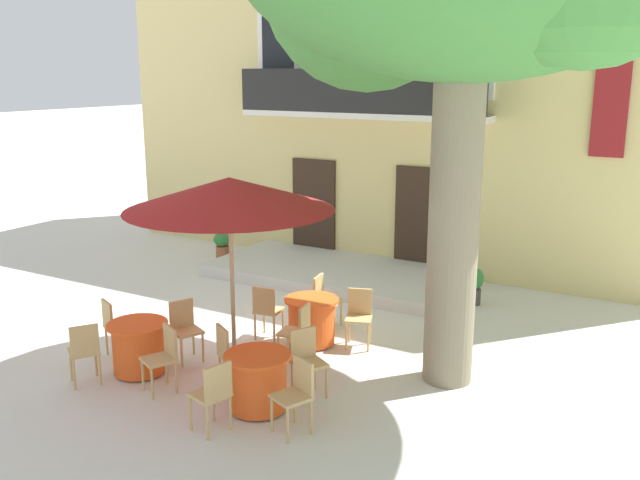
# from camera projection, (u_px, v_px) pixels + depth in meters

# --- Properties ---
(ground_plane) EXTENTS (120.00, 120.00, 0.00)m
(ground_plane) POSITION_uv_depth(u_px,v_px,m) (256.00, 341.00, 11.18)
(ground_plane) COLOR silver
(building_facade) EXTENTS (13.00, 5.09, 7.50)m
(building_facade) POSITION_uv_depth(u_px,v_px,m) (404.00, 93.00, 16.43)
(building_facade) COLOR #DBC67F
(building_facade) RESTS_ON ground
(entrance_step_platform) EXTENTS (5.30, 2.59, 0.25)m
(entrance_step_platform) POSITION_uv_depth(u_px,v_px,m) (337.00, 273.00, 14.53)
(entrance_step_platform) COLOR silver
(entrance_step_platform) RESTS_ON ground
(cafe_table_near_tree) EXTENTS (0.86, 0.86, 0.76)m
(cafe_table_near_tree) POSITION_uv_depth(u_px,v_px,m) (258.00, 381.00, 8.84)
(cafe_table_near_tree) COLOR #EA561E
(cafe_table_near_tree) RESTS_ON ground
(cafe_chair_near_tree_0) EXTENTS (0.55, 0.55, 0.91)m
(cafe_chair_near_tree_0) POSITION_uv_depth(u_px,v_px,m) (230.00, 352.00, 9.41)
(cafe_chair_near_tree_0) COLOR tan
(cafe_chair_near_tree_0) RESTS_ON ground
(cafe_chair_near_tree_1) EXTENTS (0.49, 0.49, 0.91)m
(cafe_chair_near_tree_1) POSITION_uv_depth(u_px,v_px,m) (213.00, 392.00, 8.24)
(cafe_chair_near_tree_1) COLOR tan
(cafe_chair_near_tree_1) RESTS_ON ground
(cafe_chair_near_tree_2) EXTENTS (0.53, 0.53, 0.91)m
(cafe_chair_near_tree_2) POSITION_uv_depth(u_px,v_px,m) (296.00, 391.00, 8.27)
(cafe_chair_near_tree_2) COLOR tan
(cafe_chair_near_tree_2) RESTS_ON ground
(cafe_chair_near_tree_3) EXTENTS (0.55, 0.55, 0.91)m
(cafe_chair_near_tree_3) POSITION_uv_depth(u_px,v_px,m) (307.00, 358.00, 9.23)
(cafe_chair_near_tree_3) COLOR tan
(cafe_chair_near_tree_3) RESTS_ON ground
(cafe_table_middle) EXTENTS (0.86, 0.86, 0.76)m
(cafe_table_middle) POSITION_uv_depth(u_px,v_px,m) (139.00, 347.00, 9.93)
(cafe_table_middle) COLOR #EA561E
(cafe_table_middle) RESTS_ON ground
(cafe_chair_middle_0) EXTENTS (0.55, 0.55, 0.91)m
(cafe_chair_middle_0) POSITION_uv_depth(u_px,v_px,m) (84.00, 349.00, 9.51)
(cafe_chair_middle_0) COLOR tan
(cafe_chair_middle_0) RESTS_ON ground
(cafe_chair_middle_1) EXTENTS (0.53, 0.53, 0.91)m
(cafe_chair_middle_1) POSITION_uv_depth(u_px,v_px,m) (164.00, 354.00, 9.34)
(cafe_chair_middle_1) COLOR tan
(cafe_chair_middle_1) RESTS_ON ground
(cafe_chair_middle_2) EXTENTS (0.53, 0.53, 0.91)m
(cafe_chair_middle_2) POSITION_uv_depth(u_px,v_px,m) (185.00, 326.00, 10.37)
(cafe_chair_middle_2) COLOR tan
(cafe_chair_middle_2) RESTS_ON ground
(cafe_chair_middle_3) EXTENTS (0.53, 0.53, 0.91)m
(cafe_chair_middle_3) POSITION_uv_depth(u_px,v_px,m) (115.00, 324.00, 10.45)
(cafe_chair_middle_3) COLOR tan
(cafe_chair_middle_3) RESTS_ON ground
(cafe_table_front) EXTENTS (0.86, 0.86, 0.76)m
(cafe_table_front) POSITION_uv_depth(u_px,v_px,m) (312.00, 321.00, 10.99)
(cafe_table_front) COLOR #EA561E
(cafe_table_front) RESTS_ON ground
(cafe_chair_front_0) EXTENTS (0.45, 0.45, 0.91)m
(cafe_chair_front_0) POSITION_uv_depth(u_px,v_px,m) (267.00, 308.00, 11.15)
(cafe_chair_front_0) COLOR tan
(cafe_chair_front_0) RESTS_ON ground
(cafe_chair_front_1) EXTENTS (0.46, 0.46, 0.91)m
(cafe_chair_front_1) POSITION_uv_depth(u_px,v_px,m) (298.00, 329.00, 10.25)
(cafe_chair_front_1) COLOR tan
(cafe_chair_front_1) RESTS_ON ground
(cafe_chair_front_2) EXTENTS (0.51, 0.51, 0.91)m
(cafe_chair_front_2) POSITION_uv_depth(u_px,v_px,m) (359.00, 314.00, 10.91)
(cafe_chair_front_2) COLOR tan
(cafe_chair_front_2) RESTS_ON ground
(cafe_chair_front_3) EXTENTS (0.45, 0.45, 0.91)m
(cafe_chair_front_3) POSITION_uv_depth(u_px,v_px,m) (324.00, 298.00, 11.66)
(cafe_chair_front_3) COLOR tan
(cafe_chair_front_3) RESTS_ON ground
(cafe_umbrella) EXTENTS (2.90, 2.90, 2.85)m
(cafe_umbrella) POSITION_uv_depth(u_px,v_px,m) (229.00, 195.00, 9.42)
(cafe_umbrella) COLOR #997A56
(cafe_umbrella) RESTS_ON ground
(ground_planter_left) EXTENTS (0.40, 0.40, 0.65)m
(ground_planter_left) POSITION_uv_depth(u_px,v_px,m) (222.00, 245.00, 15.92)
(ground_planter_left) COLOR #995638
(ground_planter_left) RESTS_ON ground
(ground_planter_right) EXTENTS (0.32, 0.32, 0.70)m
(ground_planter_right) POSITION_uv_depth(u_px,v_px,m) (475.00, 284.00, 12.87)
(ground_planter_right) COLOR #47423D
(ground_planter_right) RESTS_ON ground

